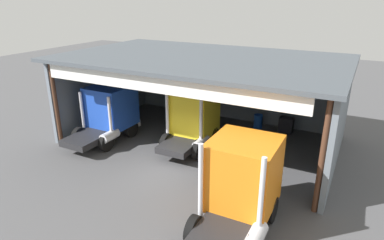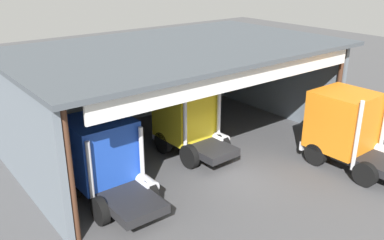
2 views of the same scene
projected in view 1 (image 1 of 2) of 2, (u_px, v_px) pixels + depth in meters
name	position (u px, v px, depth m)	size (l,w,h in m)	color
ground_plane	(163.00, 172.00, 17.11)	(80.00, 80.00, 0.00)	#4C4C4F
workshop_shed	(209.00, 79.00, 20.39)	(15.91, 9.95, 5.25)	slate
truck_blue_center_bay	(109.00, 112.00, 20.58)	(2.57, 4.90, 3.30)	#1E47B7
truck_yellow_right_bay	(193.00, 115.00, 19.34)	(2.56, 4.39, 3.73)	yellow
truck_orange_yard_outside	(240.00, 184.00, 12.55)	(2.65, 5.22, 3.69)	orange
oil_drum	(258.00, 121.00, 22.65)	(0.58, 0.58, 0.94)	#194CB2
tool_cart	(286.00, 125.00, 21.92)	(0.90, 0.60, 1.00)	black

